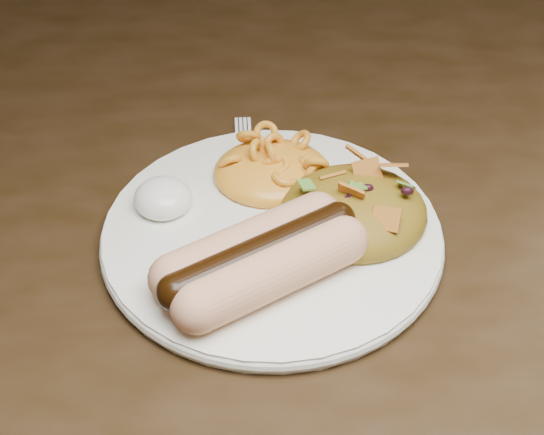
{
  "coord_description": "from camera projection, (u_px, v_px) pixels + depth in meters",
  "views": [
    {
      "loc": [
        -0.13,
        -0.57,
        1.15
      ],
      "look_at": [
        -0.11,
        -0.15,
        0.77
      ],
      "focal_mm": 55.0,
      "sensor_mm": 36.0,
      "label": 1
    }
  ],
  "objects": [
    {
      "name": "fork",
      "position": [
        245.0,
        181.0,
        0.63
      ],
      "size": [
        0.08,
        0.16,
        0.0
      ],
      "primitive_type": "cube",
      "rotation": [
        0.0,
        0.0,
        -0.35
      ],
      "color": "white",
      "rests_on": "table"
    },
    {
      "name": "hotdog",
      "position": [
        260.0,
        258.0,
        0.53
      ],
      "size": [
        0.12,
        0.11,
        0.03
      ],
      "rotation": [
        0.0,
        0.0,
        0.52
      ],
      "color": "#FAAE83",
      "rests_on": "plate"
    },
    {
      "name": "plate",
      "position": [
        272.0,
        235.0,
        0.58
      ],
      "size": [
        0.25,
        0.25,
        0.01
      ],
      "primitive_type": "cylinder",
      "rotation": [
        0.0,
        0.0,
        -0.06
      ],
      "color": "white",
      "rests_on": "table"
    },
    {
      "name": "mac_and_cheese",
      "position": [
        272.0,
        159.0,
        0.6
      ],
      "size": [
        0.09,
        0.08,
        0.03
      ],
      "primitive_type": "ellipsoid",
      "rotation": [
        0.0,
        0.0,
        0.04
      ],
      "color": "#FEA820",
      "rests_on": "plate"
    },
    {
      "name": "sour_cream",
      "position": [
        163.0,
        193.0,
        0.58
      ],
      "size": [
        0.04,
        0.04,
        0.03
      ],
      "primitive_type": "ellipsoid",
      "rotation": [
        0.0,
        0.0,
        0.09
      ],
      "color": "white",
      "rests_on": "plate"
    },
    {
      "name": "taco_salad",
      "position": [
        355.0,
        200.0,
        0.57
      ],
      "size": [
        0.1,
        0.1,
        0.04
      ],
      "rotation": [
        0.0,
        0.0,
        0.13
      ],
      "color": "#A8320A",
      "rests_on": "plate"
    },
    {
      "name": "table",
      "position": [
        382.0,
        200.0,
        0.76
      ],
      "size": [
        1.6,
        0.9,
        0.75
      ],
      "color": "#322214",
      "rests_on": "floor"
    }
  ]
}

